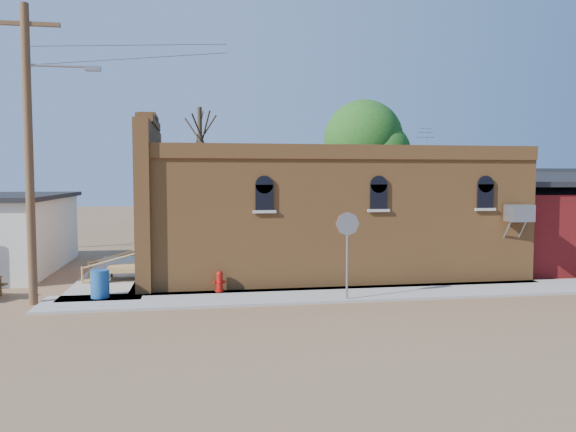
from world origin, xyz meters
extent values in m
plane|color=brown|center=(0.00, 0.00, 0.00)|extent=(120.00, 120.00, 0.00)
cube|color=#9E9991|center=(1.50, 0.90, 0.04)|extent=(19.00, 2.20, 0.08)
cube|color=#9E9991|center=(-6.30, 6.00, 0.04)|extent=(2.60, 10.00, 0.08)
cube|color=#A56732|center=(2.00, 5.50, 2.25)|extent=(14.00, 7.00, 4.50)
cube|color=black|center=(2.00, 5.50, 4.55)|extent=(13.80, 6.80, 0.12)
cube|color=#A56732|center=(-5.00, 5.50, 2.90)|extent=(0.50, 7.40, 5.80)
cube|color=navy|center=(-5.30, 4.30, 4.00)|extent=(0.08, 1.10, 1.56)
cube|color=gray|center=(8.10, 1.55, 2.60)|extent=(0.85, 0.65, 0.60)
cube|color=#5E1210|center=(11.50, 5.50, 1.60)|extent=(5.00, 6.00, 3.20)
cylinder|color=#523520|center=(-8.20, 1.20, 4.50)|extent=(0.26, 0.26, 9.00)
cube|color=#523520|center=(-8.20, 1.20, 8.40)|extent=(2.00, 0.12, 0.12)
cylinder|color=gray|center=(-7.30, 1.20, 7.20)|extent=(1.80, 0.08, 0.08)
cube|color=gray|center=(-6.30, 1.20, 7.15)|extent=(0.45, 0.22, 0.14)
cylinder|color=#483729|center=(-3.00, 13.00, 3.75)|extent=(0.24, 0.24, 7.50)
cylinder|color=#483729|center=(6.00, 13.50, 3.15)|extent=(0.28, 0.28, 6.30)
sphere|color=#204914|center=(6.00, 13.50, 5.95)|extent=(4.40, 4.40, 4.40)
cylinder|color=#A30D09|center=(-2.53, 1.80, 0.11)|extent=(0.40, 0.40, 0.06)
cylinder|color=#A30D09|center=(-2.53, 1.80, 0.40)|extent=(0.28, 0.28, 0.52)
sphere|color=#A30D09|center=(-2.53, 1.80, 0.67)|extent=(0.21, 0.21, 0.21)
cylinder|color=#A30D09|center=(-2.53, 1.67, 0.40)|extent=(0.13, 0.14, 0.10)
cylinder|color=#A30D09|center=(-2.66, 1.80, 0.40)|extent=(0.14, 0.13, 0.10)
cylinder|color=#A30D09|center=(-2.39, 1.80, 0.40)|extent=(0.14, 0.13, 0.10)
cylinder|color=gray|center=(1.34, 0.00, 1.32)|extent=(0.09, 0.09, 2.47)
cylinder|color=gray|center=(1.34, -0.02, 2.44)|extent=(0.74, 0.05, 0.74)
cylinder|color=#A72609|center=(1.34, 0.02, 2.44)|extent=(0.74, 0.05, 0.74)
cylinder|color=#1C4C8C|center=(-6.29, 1.50, 0.52)|extent=(0.66, 0.66, 0.88)
camera|label=1|loc=(-3.32, -16.73, 3.89)|focal=35.00mm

